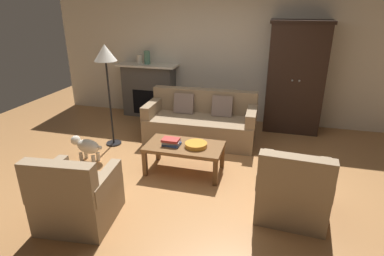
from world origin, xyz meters
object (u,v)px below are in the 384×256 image
(coffee_table, at_px, (184,149))
(armchair_near_right, at_px, (293,192))
(couch, at_px, (201,123))
(fruit_bowl, at_px, (196,145))
(floor_lamp, at_px, (106,59))
(armoire, at_px, (295,78))
(mantel_vase_cream, at_px, (139,59))
(armchair_near_left, at_px, (76,198))
(fireplace, at_px, (149,90))
(book_stack, at_px, (171,142))
(mantel_vase_jade, at_px, (147,58))
(dog, at_px, (87,146))

(coffee_table, relative_size, armchair_near_right, 1.25)
(couch, height_order, armchair_near_right, armchair_near_right)
(fruit_bowl, height_order, floor_lamp, floor_lamp)
(armoire, height_order, mantel_vase_cream, armoire)
(armoire, bearing_deg, fruit_bowl, -121.84)
(mantel_vase_cream, bearing_deg, couch, -32.11)
(armchair_near_left, relative_size, armchair_near_right, 1.00)
(armoire, xyz_separation_m, fruit_bowl, (-1.33, -2.14, -0.57))
(fireplace, xyz_separation_m, armchair_near_left, (0.63, -3.63, -0.25))
(book_stack, relative_size, armchair_near_right, 0.29)
(couch, bearing_deg, mantel_vase_jade, 144.68)
(mantel_vase_cream, bearing_deg, coffee_table, -53.44)
(dog, bearing_deg, mantel_vase_cream, 91.73)
(book_stack, height_order, floor_lamp, floor_lamp)
(fireplace, relative_size, floor_lamp, 0.74)
(armoire, distance_m, couch, 1.94)
(armchair_near_left, bearing_deg, dog, 118.77)
(armoire, xyz_separation_m, armchair_near_left, (-2.32, -3.55, -0.71))
(coffee_table, height_order, mantel_vase_cream, mantel_vase_cream)
(armchair_near_right, bearing_deg, floor_lamp, 156.77)
(armchair_near_left, bearing_deg, book_stack, 65.20)
(armchair_near_left, bearing_deg, armchair_near_right, 18.29)
(fireplace, xyz_separation_m, coffee_table, (1.44, -2.21, -0.20))
(floor_lamp, bearing_deg, armoire, 27.13)
(book_stack, bearing_deg, coffee_table, 15.58)
(couch, relative_size, armchair_near_left, 2.20)
(floor_lamp, bearing_deg, coffee_table, -22.20)
(mantel_vase_jade, bearing_deg, armchair_near_left, -80.13)
(armchair_near_left, bearing_deg, mantel_vase_jade, 99.87)
(fruit_bowl, bearing_deg, couch, 100.40)
(mantel_vase_cream, height_order, dog, mantel_vase_cream)
(coffee_table, xyz_separation_m, dog, (-1.55, -0.08, -0.12))
(fruit_bowl, distance_m, armchair_near_right, 1.47)
(mantel_vase_jade, relative_size, dog, 0.47)
(armoire, relative_size, armchair_near_right, 2.31)
(couch, bearing_deg, book_stack, -95.99)
(coffee_table, bearing_deg, mantel_vase_cream, 126.56)
(armchair_near_right, xyz_separation_m, floor_lamp, (-2.96, 1.27, 1.16))
(armoire, bearing_deg, mantel_vase_jade, 178.83)
(couch, height_order, floor_lamp, floor_lamp)
(armoire, relative_size, fruit_bowl, 6.47)
(coffee_table, height_order, dog, coffee_table)
(fruit_bowl, relative_size, mantel_vase_jade, 1.16)
(armoire, bearing_deg, mantel_vase_cream, 178.90)
(mantel_vase_jade, bearing_deg, dog, -92.82)
(fireplace, bearing_deg, armoire, -1.51)
(armchair_near_right, bearing_deg, mantel_vase_cream, 137.40)
(couch, bearing_deg, fruit_bowl, -79.60)
(book_stack, bearing_deg, fruit_bowl, 5.72)
(fireplace, distance_m, armoire, 2.99)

